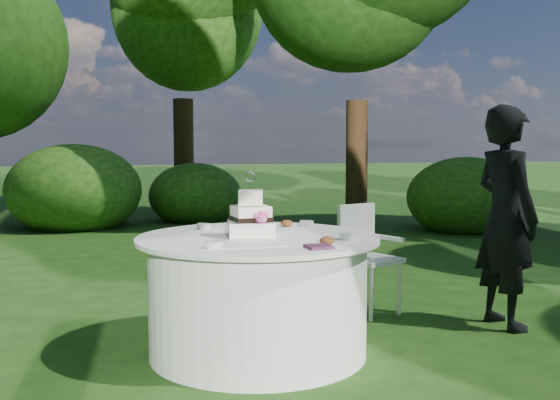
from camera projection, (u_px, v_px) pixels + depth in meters
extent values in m
plane|color=#16380F|center=(258.00, 353.00, 4.27)|extent=(80.00, 80.00, 0.00)
cube|color=#471E3C|center=(319.00, 247.00, 3.71)|extent=(0.14, 0.14, 0.02)
ellipsoid|color=white|center=(254.00, 248.00, 3.70)|extent=(0.48, 0.07, 0.01)
imported|color=black|center=(506.00, 217.00, 4.84)|extent=(0.40, 0.61, 1.65)
cylinder|color=white|center=(258.00, 297.00, 4.24)|extent=(1.40, 1.40, 0.74)
cylinder|color=silver|center=(258.00, 239.00, 4.20)|extent=(1.56, 1.56, 0.03)
cube|color=white|center=(251.00, 229.00, 4.19)|extent=(0.33, 0.33, 0.10)
cube|color=white|center=(251.00, 213.00, 4.18)|extent=(0.22, 0.22, 0.10)
cube|color=white|center=(251.00, 198.00, 4.17)|extent=(0.19, 0.19, 0.10)
cube|color=black|center=(251.00, 219.00, 4.19)|extent=(0.24, 0.24, 0.03)
sphere|color=#CE3C87|center=(261.00, 217.00, 4.07)|extent=(0.08, 0.08, 0.08)
cylinder|color=silver|center=(251.00, 186.00, 4.17)|extent=(0.01, 0.01, 0.05)
torus|color=silver|center=(251.00, 176.00, 4.16)|extent=(0.07, 0.02, 0.07)
cube|color=white|center=(371.00, 260.00, 5.23)|extent=(0.50, 0.50, 0.04)
cube|color=white|center=(356.00, 228.00, 5.35)|extent=(0.38, 0.17, 0.39)
cylinder|color=silver|center=(371.00, 294.00, 5.03)|extent=(0.03, 0.03, 0.42)
cylinder|color=white|center=(399.00, 289.00, 5.22)|extent=(0.03, 0.03, 0.42)
cylinder|color=white|center=(343.00, 287.00, 5.27)|extent=(0.03, 0.03, 0.42)
cylinder|color=white|center=(371.00, 282.00, 5.47)|extent=(0.03, 0.03, 0.42)
cube|color=silver|center=(355.00, 242.00, 5.10)|extent=(0.15, 0.34, 0.03)
cube|color=white|center=(388.00, 238.00, 5.32)|extent=(0.15, 0.34, 0.03)
cylinder|color=silver|center=(204.00, 227.00, 4.54)|extent=(0.10, 0.10, 0.04)
cylinder|color=silver|center=(347.00, 236.00, 4.05)|extent=(0.10, 0.10, 0.04)
cylinder|color=silver|center=(307.00, 223.00, 4.71)|extent=(0.10, 0.10, 0.04)
cylinder|color=silver|center=(214.00, 245.00, 3.71)|extent=(0.10, 0.10, 0.04)
ellipsoid|color=#562D16|center=(287.00, 223.00, 4.69)|extent=(0.09, 0.09, 0.05)
ellipsoid|color=#562D16|center=(327.00, 240.00, 3.85)|extent=(0.09, 0.09, 0.05)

